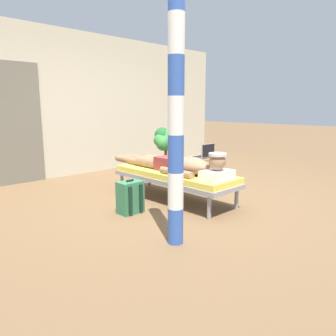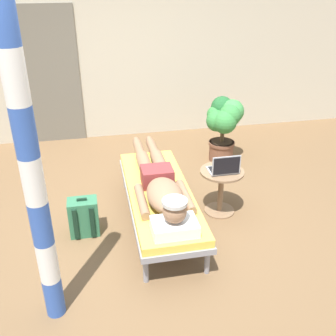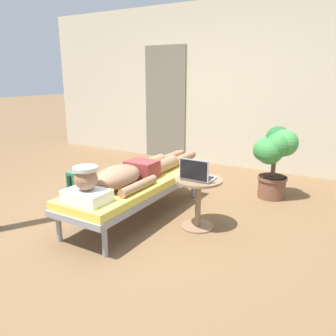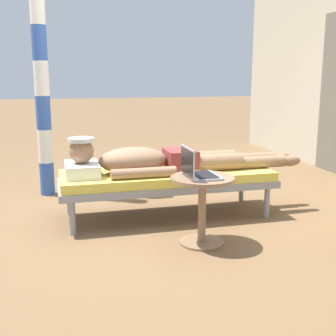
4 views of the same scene
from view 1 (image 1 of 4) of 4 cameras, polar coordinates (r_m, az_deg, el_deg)
ground_plane at (r=4.57m, az=1.96°, el=-5.91°), size 40.00×40.00×0.00m
house_wall_back at (r=6.64m, az=-15.90°, el=10.70°), size 7.60×0.20×2.70m
house_door_panel at (r=6.07m, az=-25.01°, el=7.02°), size 0.84×0.03×2.04m
lounge_chair at (r=4.57m, az=1.10°, el=-1.42°), size 0.66×1.91×0.42m
person_reclining at (r=4.49m, az=1.79°, el=0.61°), size 0.53×2.17×0.33m
side_table at (r=5.15m, az=5.97°, el=0.02°), size 0.48×0.48×0.52m
laptop at (r=5.08m, az=6.46°, el=2.45°), size 0.31×0.24×0.23m
backpack at (r=4.08m, az=-6.67°, el=-5.15°), size 0.30×0.26×0.42m
potted_plant at (r=6.28m, az=-0.21°, el=4.27°), size 0.53×0.56×0.91m
porch_post at (r=2.98m, az=1.40°, el=9.17°), size 0.15×0.15×2.45m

